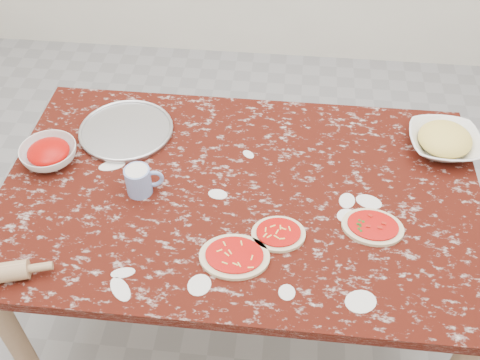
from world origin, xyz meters
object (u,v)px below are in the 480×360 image
cheese_bowl (444,143)px  worktable (240,207)px  sauce_bowl (49,154)px  flour_mug (140,180)px  pizza_tray (126,131)px

cheese_bowl → worktable: bearing=-158.2°
sauce_bowl → flour_mug: (0.35, -0.11, 0.02)m
worktable → pizza_tray: (-0.45, 0.25, 0.09)m
worktable → cheese_bowl: bearing=21.8°
sauce_bowl → pizza_tray: bearing=38.1°
worktable → flour_mug: bearing=-173.5°
pizza_tray → flour_mug: 0.32m
pizza_tray → sauce_bowl: 0.29m
worktable → cheese_bowl: (0.70, 0.28, 0.11)m
cheese_bowl → flour_mug: bearing=-162.9°
sauce_bowl → cheese_bowl: (1.37, 0.20, 0.00)m
pizza_tray → sauce_bowl: size_ratio=1.74×
cheese_bowl → pizza_tray: bearing=-178.6°
worktable → sauce_bowl: (-0.68, 0.07, 0.11)m
worktable → flour_mug: size_ratio=12.85×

